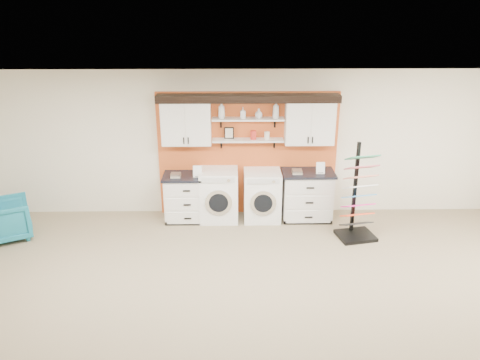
{
  "coord_description": "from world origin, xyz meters",
  "views": [
    {
      "loc": [
        -0.28,
        -4.55,
        3.96
      ],
      "look_at": [
        -0.17,
        2.3,
        1.31
      ],
      "focal_mm": 35.0,
      "sensor_mm": 36.0,
      "label": 1
    }
  ],
  "objects_px": {
    "base_cabinet_left": "(189,197)",
    "base_cabinet_right": "(307,195)",
    "sample_rack": "(357,209)",
    "armchair": "(7,220)",
    "dryer": "(262,195)",
    "washer": "(219,195)"
  },
  "relations": [
    {
      "from": "dryer",
      "to": "sample_rack",
      "type": "bearing_deg",
      "value": -25.63
    },
    {
      "from": "washer",
      "to": "dryer",
      "type": "bearing_deg",
      "value": 0.0
    },
    {
      "from": "dryer",
      "to": "armchair",
      "type": "bearing_deg",
      "value": -171.08
    },
    {
      "from": "base_cabinet_left",
      "to": "sample_rack",
      "type": "distance_m",
      "value": 3.13
    },
    {
      "from": "base_cabinet_left",
      "to": "dryer",
      "type": "height_order",
      "value": "dryer"
    },
    {
      "from": "base_cabinet_left",
      "to": "dryer",
      "type": "distance_m",
      "value": 1.4
    },
    {
      "from": "sample_rack",
      "to": "base_cabinet_left",
      "type": "bearing_deg",
      "value": 153.56
    },
    {
      "from": "base_cabinet_left",
      "to": "base_cabinet_right",
      "type": "relative_size",
      "value": 0.94
    },
    {
      "from": "base_cabinet_right",
      "to": "washer",
      "type": "xyz_separation_m",
      "value": [
        -1.68,
        -0.0,
        0.02
      ]
    },
    {
      "from": "base_cabinet_right",
      "to": "armchair",
      "type": "distance_m",
      "value": 5.44
    },
    {
      "from": "base_cabinet_right",
      "to": "sample_rack",
      "type": "distance_m",
      "value": 1.1
    },
    {
      "from": "base_cabinet_left",
      "to": "base_cabinet_right",
      "type": "xyz_separation_m",
      "value": [
        2.26,
        -0.0,
        0.03
      ]
    },
    {
      "from": "base_cabinet_right",
      "to": "dryer",
      "type": "distance_m",
      "value": 0.86
    },
    {
      "from": "sample_rack",
      "to": "armchair",
      "type": "bearing_deg",
      "value": 167.44
    },
    {
      "from": "dryer",
      "to": "washer",
      "type": "bearing_deg",
      "value": 180.0
    },
    {
      "from": "armchair",
      "to": "base_cabinet_left",
      "type": "bearing_deg",
      "value": -103.58
    },
    {
      "from": "base_cabinet_right",
      "to": "dryer",
      "type": "height_order",
      "value": "dryer"
    },
    {
      "from": "base_cabinet_left",
      "to": "sample_rack",
      "type": "relative_size",
      "value": 0.54
    },
    {
      "from": "washer",
      "to": "dryer",
      "type": "height_order",
      "value": "washer"
    },
    {
      "from": "base_cabinet_right",
      "to": "dryer",
      "type": "relative_size",
      "value": 1.01
    },
    {
      "from": "base_cabinet_left",
      "to": "base_cabinet_right",
      "type": "bearing_deg",
      "value": -0.0
    },
    {
      "from": "base_cabinet_left",
      "to": "sample_rack",
      "type": "bearing_deg",
      "value": -14.5
    }
  ]
}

